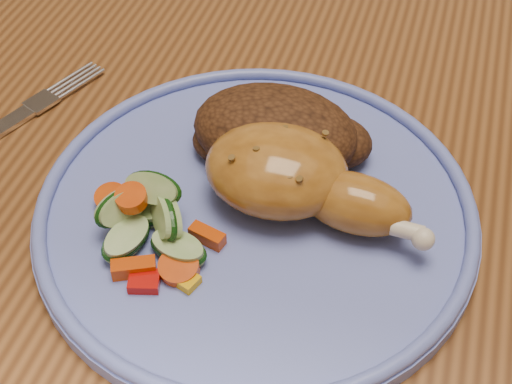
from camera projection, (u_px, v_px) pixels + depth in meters
The scene contains 6 objects.
dining_table at pixel (391, 189), 0.64m from camera, with size 0.90×1.40×0.75m.
plate at pixel (256, 213), 0.50m from camera, with size 0.31×0.31×0.01m, color #5F6EC5.
plate_rim at pixel (256, 202), 0.49m from camera, with size 0.30×0.30×0.01m, color #5F6EC5.
chicken_leg at pixel (295, 178), 0.48m from camera, with size 0.16×0.08×0.05m.
rice_pilaf at pixel (279, 133), 0.52m from camera, with size 0.13×0.09×0.05m.
vegetable_pile at pixel (149, 223), 0.47m from camera, with size 0.10×0.09×0.05m.
Camera 1 is at (0.01, -0.45, 1.13)m, focal length 50.00 mm.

